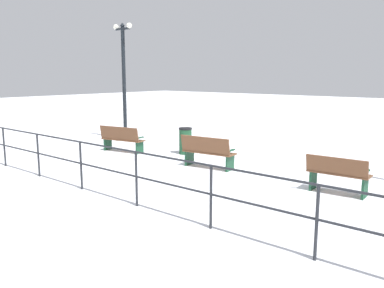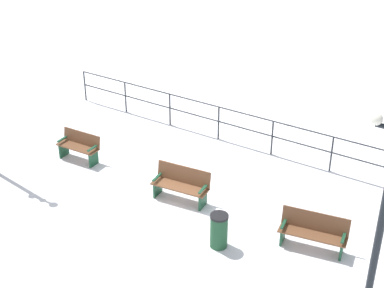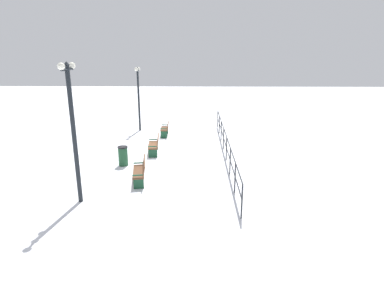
% 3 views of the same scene
% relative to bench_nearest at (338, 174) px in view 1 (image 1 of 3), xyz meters
% --- Properties ---
extents(ground_plane, '(80.00, 80.00, 0.00)m').
position_rel_bench_nearest_xyz_m(ground_plane, '(0.20, 3.82, -0.47)').
color(ground_plane, white).
rests_on(ground_plane, ground).
extents(bench_nearest, '(0.56, 1.38, 0.88)m').
position_rel_bench_nearest_xyz_m(bench_nearest, '(0.00, 0.00, 0.00)').
color(bench_nearest, brown).
rests_on(bench_nearest, ground).
extents(bench_second, '(0.72, 1.63, 0.95)m').
position_rel_bench_nearest_xyz_m(bench_second, '(0.14, 3.82, 0.02)').
color(bench_second, brown).
rests_on(bench_second, ground).
extents(bench_third, '(0.77, 1.69, 0.91)m').
position_rel_bench_nearest_xyz_m(bench_third, '(0.17, 7.63, 0.01)').
color(bench_third, brown).
rests_on(bench_third, ground).
extents(lamppost_middle, '(0.22, 1.01, 4.70)m').
position_rel_bench_nearest_xyz_m(lamppost_middle, '(1.93, 9.47, 2.37)').
color(lamppost_middle, black).
rests_on(lamppost_middle, ground).
extents(waterfront_railing, '(0.05, 13.44, 1.16)m').
position_rel_bench_nearest_xyz_m(waterfront_railing, '(-3.48, 3.82, 0.30)').
color(waterfront_railing, '#26282D').
rests_on(waterfront_railing, ground).
extents(trash_bin, '(0.45, 0.45, 0.90)m').
position_rel_bench_nearest_xyz_m(trash_bin, '(1.34, 5.70, -0.02)').
color(trash_bin, '#1E4C2D').
rests_on(trash_bin, ground).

